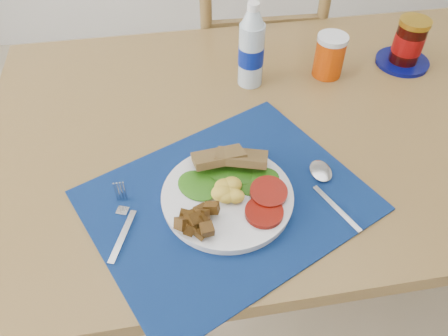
% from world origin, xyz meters
% --- Properties ---
extents(ground, '(4.00, 4.00, 0.00)m').
position_xyz_m(ground, '(0.00, 0.00, 0.00)').
color(ground, tan).
rests_on(ground, ground).
extents(table, '(1.40, 0.90, 0.75)m').
position_xyz_m(table, '(0.00, 0.20, 0.67)').
color(table, brown).
rests_on(table, ground).
extents(chair_far, '(0.44, 0.43, 1.15)m').
position_xyz_m(chair_far, '(0.07, 0.79, 0.58)').
color(chair_far, brown).
rests_on(chair_far, ground).
extents(placemat, '(0.64, 0.58, 0.00)m').
position_xyz_m(placemat, '(-0.18, -0.02, 0.75)').
color(placemat, '#040832').
rests_on(placemat, table).
extents(breakfast_plate, '(0.26, 0.26, 0.06)m').
position_xyz_m(breakfast_plate, '(-0.18, -0.03, 0.77)').
color(breakfast_plate, silver).
rests_on(breakfast_plate, placemat).
extents(fork, '(0.05, 0.17, 0.00)m').
position_xyz_m(fork, '(-0.38, -0.04, 0.76)').
color(fork, '#B2B5BA').
rests_on(fork, placemat).
extents(spoon, '(0.06, 0.19, 0.01)m').
position_xyz_m(spoon, '(0.03, -0.01, 0.76)').
color(spoon, '#B2B5BA').
rests_on(spoon, placemat).
extents(water_bottle, '(0.06, 0.06, 0.22)m').
position_xyz_m(water_bottle, '(-0.05, 0.36, 0.85)').
color(water_bottle, '#ADBFCC').
rests_on(water_bottle, table).
extents(juice_glass, '(0.08, 0.08, 0.11)m').
position_xyz_m(juice_glass, '(0.16, 0.36, 0.80)').
color(juice_glass, '#C63C05').
rests_on(juice_glass, table).
extents(jam_on_saucer, '(0.14, 0.14, 0.13)m').
position_xyz_m(jam_on_saucer, '(0.38, 0.38, 0.81)').
color(jam_on_saucer, '#050951').
rests_on(jam_on_saucer, table).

